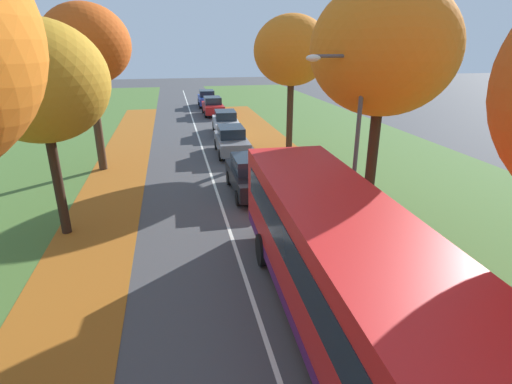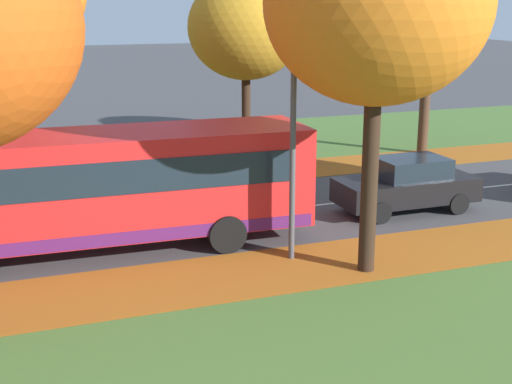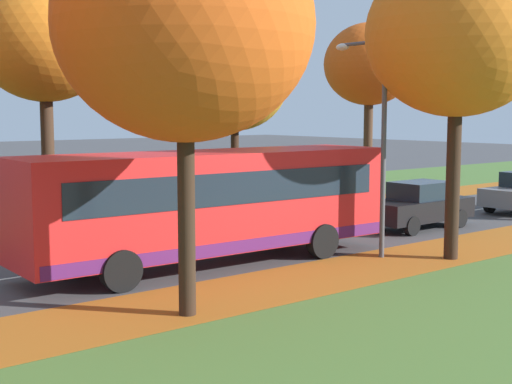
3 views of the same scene
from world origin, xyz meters
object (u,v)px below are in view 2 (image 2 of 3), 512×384
Objects in this scene: tree_left_mid at (246,28)px; car_black_lead at (407,185)px; tree_right_mid at (377,4)px; streetlamp_right at (288,104)px; bus at (102,184)px.

car_black_lead is (7.11, 2.56, -4.31)m from tree_left_mid.
tree_left_mid is 1.67× the size of car_black_lead.
tree_right_mid is 1.96× the size of car_black_lead.
car_black_lead is at bearing 114.57° from streetlamp_right.
streetlamp_right is (-1.64, -1.34, -2.30)m from tree_right_mid.
car_black_lead is at bearing 138.04° from tree_right_mid.
tree_left_mid is 1.17× the size of streetlamp_right.
streetlamp_right is (9.29, -2.22, -1.39)m from tree_left_mid.
bus reaches higher than car_black_lead.
tree_left_mid is at bearing 139.10° from bus.
tree_right_mid reaches higher than tree_left_mid.
tree_right_mid is 1.38× the size of streetlamp_right.
bus is 2.49× the size of car_black_lead.
streetlamp_right is 0.57× the size of bus.
bus is at bearing -114.58° from streetlamp_right.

